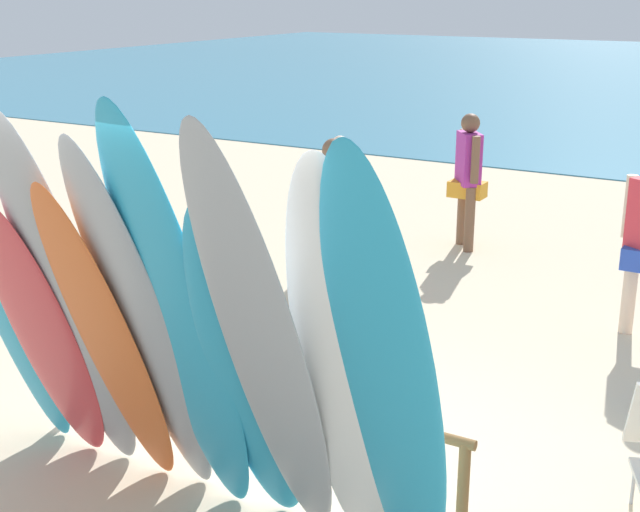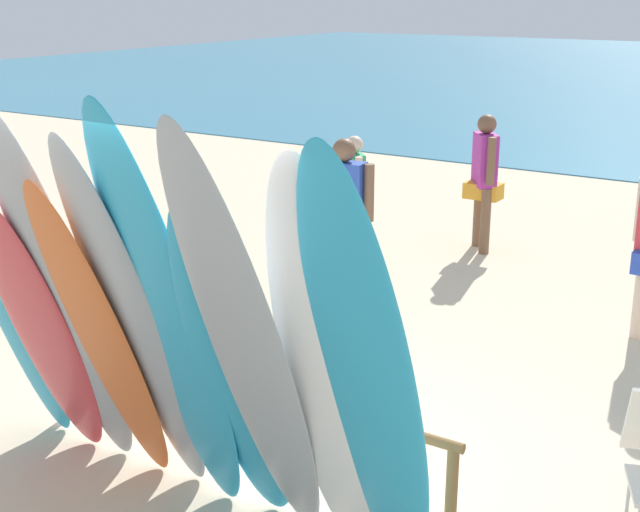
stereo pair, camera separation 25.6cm
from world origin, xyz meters
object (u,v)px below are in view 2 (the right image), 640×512
object	(u,v)px
surfboard_teal_0	(6,294)
surfboard_grey_7	(251,357)
surfboard_red_1	(42,331)
surfboard_teal_6	(236,373)
surfboard_orange_3	(103,340)
surfboard_grey_4	(135,327)
surfboard_grey_2	(65,301)
beachgoer_by_water	(484,173)
beachgoer_near_rack	(344,210)
surfboard_teal_5	(170,325)
beachgoer_photographing	(354,189)
surfboard_rack	(235,397)
surfboard_teal_9	(369,385)
surfboard_white_8	(330,378)

from	to	relation	value
surfboard_teal_0	surfboard_grey_7	distance (m)	2.21
surfboard_red_1	surfboard_teal_6	xyz separation A→B (m)	(1.61, -0.02, 0.11)
surfboard_orange_3	surfboard_grey_4	xyz separation A→B (m)	(0.29, -0.00, 0.14)
surfboard_grey_2	surfboard_grey_4	xyz separation A→B (m)	(0.59, 0.00, -0.05)
surfboard_grey_4	beachgoer_by_water	size ratio (longest dim) A/B	1.54
surfboard_grey_2	beachgoer_near_rack	size ratio (longest dim) A/B	1.56
surfboard_orange_3	beachgoer_by_water	size ratio (longest dim) A/B	1.36
surfboard_red_1	beachgoer_near_rack	world-z (taller)	surfboard_red_1
surfboard_grey_7	beachgoer_near_rack	xyz separation A→B (m)	(-1.88, 4.04, -0.34)
surfboard_teal_5	beachgoer_photographing	distance (m)	5.63
surfboard_grey_7	beachgoer_by_water	bearing A→B (deg)	100.56
beachgoer_photographing	surfboard_grey_2	bearing A→B (deg)	-32.78
surfboard_rack	surfboard_grey_2	distance (m)	1.26
beachgoer_by_water	beachgoer_photographing	size ratio (longest dim) A/B	1.13
surfboard_teal_9	beachgoer_photographing	bearing A→B (deg)	124.24
surfboard_white_8	surfboard_teal_9	distance (m)	0.25
surfboard_grey_4	surfboard_white_8	bearing A→B (deg)	5.42
surfboard_grey_7	surfboard_white_8	xyz separation A→B (m)	(0.38, 0.15, -0.08)
surfboard_teal_9	beachgoer_photographing	xyz separation A→B (m)	(-3.18, 5.27, -0.43)
surfboard_white_8	surfboard_teal_9	xyz separation A→B (m)	(0.24, -0.04, 0.04)
surfboard_teal_0	beachgoer_near_rack	bearing A→B (deg)	85.89
surfboard_grey_2	surfboard_teal_5	bearing A→B (deg)	-5.17
surfboard_teal_6	beachgoer_photographing	size ratio (longest dim) A/B	1.56
surfboard_teal_5	beachgoer_photographing	bearing A→B (deg)	115.54
surfboard_red_1	beachgoer_photographing	world-z (taller)	surfboard_red_1
surfboard_grey_7	beachgoer_photographing	world-z (taller)	surfboard_grey_7
surfboard_teal_6	beachgoer_near_rack	bearing A→B (deg)	107.85
surfboard_rack	surfboard_grey_7	size ratio (longest dim) A/B	1.14
surfboard_rack	surfboard_grey_7	distance (m)	1.37
surfboard_grey_4	surfboard_teal_9	size ratio (longest dim) A/B	0.96
surfboard_rack	beachgoer_by_water	world-z (taller)	beachgoer_by_water
surfboard_orange_3	surfboard_white_8	size ratio (longest dim) A/B	0.88
surfboard_teal_0	beachgoer_near_rack	distance (m)	3.84
surfboard_grey_2	surfboard_teal_9	xyz separation A→B (m)	(2.19, -0.04, 0.01)
surfboard_red_1	beachgoer_photographing	xyz separation A→B (m)	(-0.70, 5.18, -0.13)
surfboard_grey_2	surfboard_grey_7	world-z (taller)	surfboard_grey_7
surfboard_rack	surfboard_teal_5	world-z (taller)	surfboard_teal_5
surfboard_grey_4	beachgoer_near_rack	xyz separation A→B (m)	(-0.92, 3.88, -0.24)
beachgoer_by_water	beachgoer_photographing	distance (m)	1.65
surfboard_teal_6	surfboard_teal_5	bearing A→B (deg)	-174.65
surfboard_red_1	surfboard_orange_3	xyz separation A→B (m)	(0.61, -0.04, 0.09)
surfboard_teal_9	surfboard_grey_4	bearing A→B (deg)	-178.43
surfboard_orange_3	surfboard_teal_9	size ratio (longest dim) A/B	0.85
surfboard_grey_2	beachgoer_photographing	xyz separation A→B (m)	(-0.99, 5.23, -0.42)
surfboard_rack	surfboard_grey_2	size ratio (longest dim) A/B	1.22
surfboard_red_1	beachgoer_by_water	world-z (taller)	surfboard_red_1
surfboard_grey_4	surfboard_teal_6	world-z (taller)	surfboard_grey_4
surfboard_teal_9	surfboard_teal_0	bearing A→B (deg)	-178.98
surfboard_orange_3	surfboard_white_8	xyz separation A→B (m)	(1.63, -0.00, 0.16)
surfboard_teal_6	surfboard_grey_2	bearing A→B (deg)	176.04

